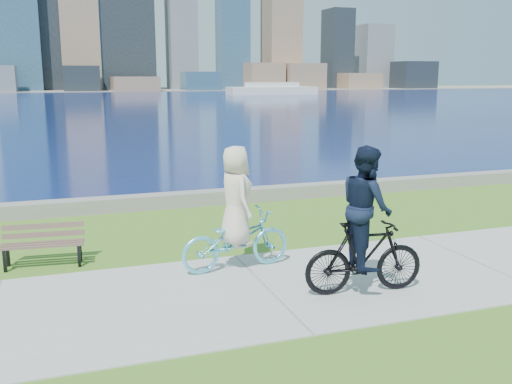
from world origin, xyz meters
The scene contains 9 objects.
ground centered at (0.00, 0.00, 0.00)m, with size 320.00×320.00×0.00m, color #3E6C1C.
concrete_path centered at (0.00, 0.00, 0.01)m, with size 80.00×3.50×0.02m, color #A1A19C.
seawall centered at (0.00, 6.20, 0.17)m, with size 90.00×0.50×0.35m, color slate.
bay_water centered at (0.00, 72.00, 0.00)m, with size 320.00×131.00×0.01m, color #0C1B52.
far_shore centered at (0.00, 130.00, 0.06)m, with size 320.00×30.00×0.12m, color gray.
ferry_far centered at (33.10, 87.88, 0.89)m, with size 15.81×4.52×2.15m.
park_bench centered at (-3.33, 2.39, 0.44)m, with size 1.43×0.62×0.72m.
cyclist_woman centered at (-0.19, 1.06, 0.81)m, with size 0.87×2.02×2.14m.
cyclist_man centered at (1.33, -0.64, 0.98)m, with size 0.79×1.93×2.28m.
Camera 1 is at (-2.93, -7.95, 3.30)m, focal length 40.00 mm.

